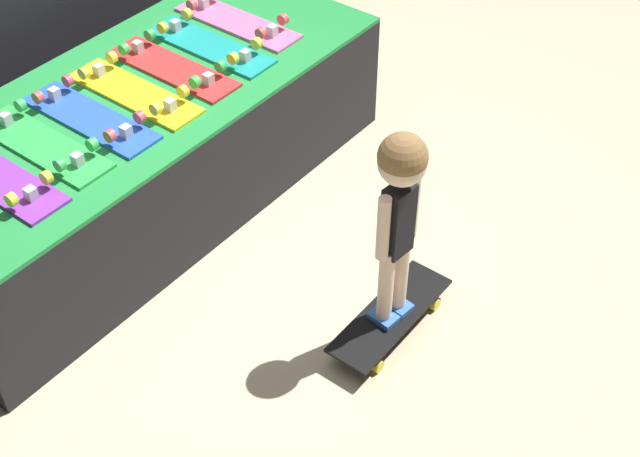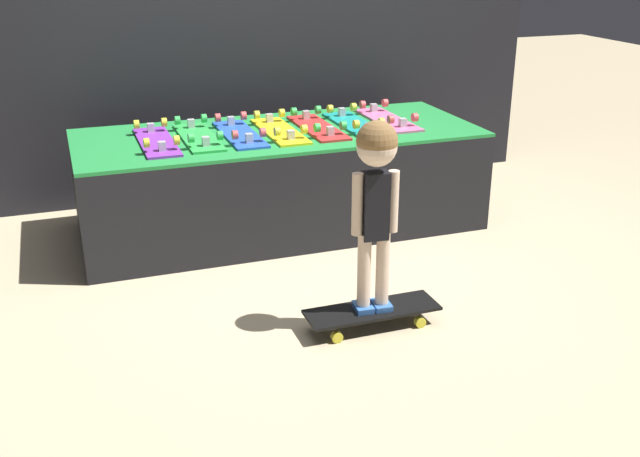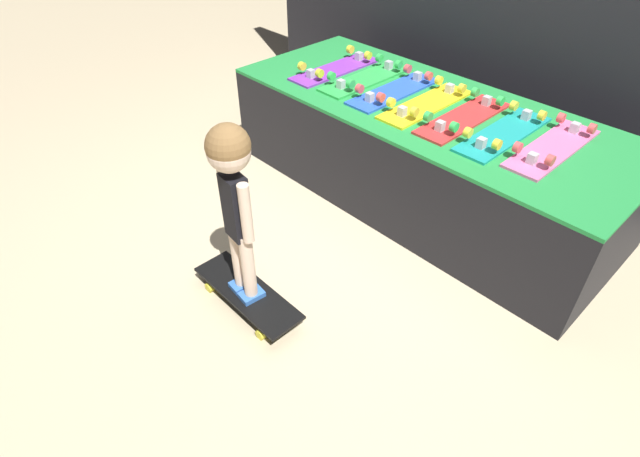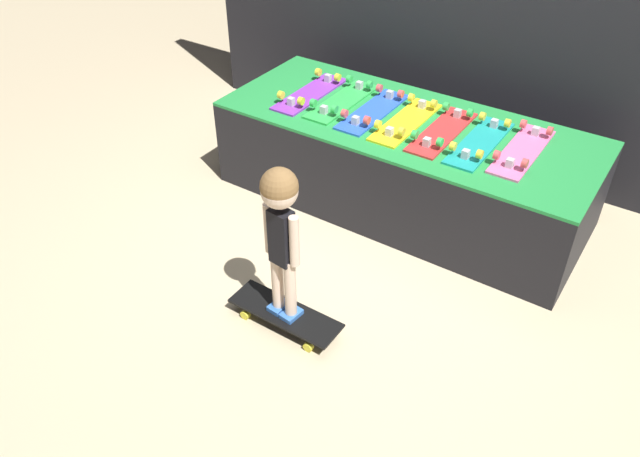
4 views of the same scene
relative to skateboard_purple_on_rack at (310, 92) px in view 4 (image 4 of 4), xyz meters
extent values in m
plane|color=beige|center=(0.73, -0.58, -0.63)|extent=(16.00, 16.00, 0.00)
cube|color=black|center=(0.73, 0.84, 0.51)|extent=(4.28, 0.10, 2.29)
cube|color=black|center=(0.73, 0.03, -0.33)|extent=(2.41, 0.97, 0.59)
cube|color=#23893D|center=(0.73, 0.03, -0.03)|extent=(2.41, 0.97, 0.02)
cube|color=purple|center=(0.00, 0.00, -0.01)|extent=(0.19, 0.67, 0.01)
cube|color=#B7B7BC|center=(0.00, 0.22, 0.02)|extent=(0.04, 0.04, 0.05)
cylinder|color=yellow|center=(0.08, 0.22, 0.05)|extent=(0.03, 0.05, 0.05)
cylinder|color=yellow|center=(-0.08, 0.22, 0.05)|extent=(0.03, 0.05, 0.05)
cube|color=#B7B7BC|center=(0.00, -0.22, 0.02)|extent=(0.04, 0.04, 0.05)
cylinder|color=yellow|center=(0.08, -0.22, 0.05)|extent=(0.03, 0.05, 0.05)
cylinder|color=yellow|center=(-0.08, -0.22, 0.05)|extent=(0.03, 0.05, 0.05)
cube|color=green|center=(0.24, 0.02, -0.01)|extent=(0.19, 0.67, 0.01)
cube|color=#B7B7BC|center=(0.24, 0.24, 0.02)|extent=(0.04, 0.04, 0.05)
cylinder|color=green|center=(0.33, 0.24, 0.05)|extent=(0.03, 0.05, 0.05)
cylinder|color=green|center=(0.16, 0.24, 0.05)|extent=(0.03, 0.05, 0.05)
cube|color=#B7B7BC|center=(0.24, -0.20, 0.02)|extent=(0.04, 0.04, 0.05)
cylinder|color=green|center=(0.33, -0.20, 0.05)|extent=(0.03, 0.05, 0.05)
cylinder|color=green|center=(0.16, -0.20, 0.05)|extent=(0.03, 0.05, 0.05)
cube|color=blue|center=(0.49, 0.01, -0.01)|extent=(0.19, 0.67, 0.01)
cube|color=#B7B7BC|center=(0.49, 0.23, 0.02)|extent=(0.04, 0.04, 0.05)
cylinder|color=#D84C4C|center=(0.57, 0.23, 0.05)|extent=(0.03, 0.05, 0.05)
cylinder|color=#D84C4C|center=(0.41, 0.23, 0.05)|extent=(0.03, 0.05, 0.05)
cube|color=#B7B7BC|center=(0.49, -0.21, 0.02)|extent=(0.04, 0.04, 0.05)
cylinder|color=#D84C4C|center=(0.57, -0.21, 0.05)|extent=(0.03, 0.05, 0.05)
cylinder|color=#D84C4C|center=(0.41, -0.21, 0.05)|extent=(0.03, 0.05, 0.05)
cube|color=yellow|center=(0.73, 0.00, -0.01)|extent=(0.19, 0.67, 0.01)
cube|color=#B7B7BC|center=(0.73, 0.22, 0.02)|extent=(0.04, 0.04, 0.05)
cylinder|color=yellow|center=(0.81, 0.22, 0.05)|extent=(0.03, 0.05, 0.05)
cylinder|color=yellow|center=(0.65, 0.22, 0.05)|extent=(0.03, 0.05, 0.05)
cube|color=#B7B7BC|center=(0.73, -0.22, 0.02)|extent=(0.04, 0.04, 0.05)
cylinder|color=yellow|center=(0.81, -0.22, 0.05)|extent=(0.03, 0.05, 0.05)
cylinder|color=yellow|center=(0.65, -0.22, 0.05)|extent=(0.03, 0.05, 0.05)
cube|color=red|center=(0.98, 0.01, -0.01)|extent=(0.19, 0.67, 0.01)
cube|color=#B7B7BC|center=(0.98, 0.23, 0.02)|extent=(0.04, 0.04, 0.05)
cylinder|color=green|center=(1.06, 0.23, 0.05)|extent=(0.03, 0.05, 0.05)
cylinder|color=green|center=(0.90, 0.23, 0.05)|extent=(0.03, 0.05, 0.05)
cube|color=#B7B7BC|center=(0.98, -0.21, 0.02)|extent=(0.04, 0.04, 0.05)
cylinder|color=green|center=(1.06, -0.21, 0.05)|extent=(0.03, 0.05, 0.05)
cylinder|color=green|center=(0.90, -0.21, 0.05)|extent=(0.03, 0.05, 0.05)
cube|color=teal|center=(1.22, 0.01, -0.01)|extent=(0.19, 0.67, 0.01)
cube|color=#B7B7BC|center=(1.22, 0.23, 0.02)|extent=(0.04, 0.04, 0.05)
cylinder|color=yellow|center=(1.30, 0.23, 0.05)|extent=(0.03, 0.05, 0.05)
cylinder|color=yellow|center=(1.14, 0.23, 0.05)|extent=(0.03, 0.05, 0.05)
cube|color=#B7B7BC|center=(1.22, -0.21, 0.02)|extent=(0.04, 0.04, 0.05)
cylinder|color=yellow|center=(1.30, -0.21, 0.05)|extent=(0.03, 0.05, 0.05)
cylinder|color=yellow|center=(1.14, -0.21, 0.05)|extent=(0.03, 0.05, 0.05)
cube|color=pink|center=(1.46, 0.05, -0.01)|extent=(0.19, 0.67, 0.01)
cube|color=#B7B7BC|center=(1.46, 0.28, 0.02)|extent=(0.04, 0.04, 0.05)
cylinder|color=#D84C4C|center=(1.55, 0.28, 0.05)|extent=(0.03, 0.05, 0.05)
cylinder|color=#D84C4C|center=(1.38, 0.28, 0.05)|extent=(0.03, 0.05, 0.05)
cube|color=#B7B7BC|center=(1.46, -0.17, 0.02)|extent=(0.04, 0.04, 0.05)
cylinder|color=#D84C4C|center=(1.55, -0.17, 0.05)|extent=(0.03, 0.05, 0.05)
cylinder|color=#D84C4C|center=(1.38, -0.17, 0.05)|extent=(0.03, 0.05, 0.05)
cube|color=black|center=(0.76, -1.36, -0.55)|extent=(0.63, 0.20, 0.01)
cube|color=#B7B7BC|center=(0.97, -1.36, -0.58)|extent=(0.04, 0.04, 0.05)
cylinder|color=yellow|center=(0.97, -1.27, -0.60)|extent=(0.05, 0.03, 0.05)
cylinder|color=yellow|center=(0.97, -1.45, -0.60)|extent=(0.05, 0.03, 0.05)
cube|color=#B7B7BC|center=(0.55, -1.36, -0.58)|extent=(0.04, 0.04, 0.05)
cylinder|color=yellow|center=(0.55, -1.27, -0.60)|extent=(0.05, 0.03, 0.05)
cylinder|color=yellow|center=(0.55, -1.45, -0.60)|extent=(0.05, 0.03, 0.05)
cube|color=#3870C6|center=(0.81, -1.36, -0.53)|extent=(0.09, 0.12, 0.03)
cylinder|color=beige|center=(0.81, -1.36, -0.33)|extent=(0.06, 0.06, 0.36)
cube|color=#3870C6|center=(0.72, -1.36, -0.53)|extent=(0.09, 0.12, 0.03)
cylinder|color=beige|center=(0.72, -1.36, -0.33)|extent=(0.06, 0.06, 0.36)
cube|color=black|center=(0.76, -1.36, -0.03)|extent=(0.12, 0.09, 0.31)
cylinder|color=beige|center=(0.85, -1.37, -0.01)|extent=(0.05, 0.05, 0.28)
cylinder|color=beige|center=(0.68, -1.35, -0.01)|extent=(0.05, 0.05, 0.28)
sphere|color=beige|center=(0.76, -1.36, 0.24)|extent=(0.18, 0.18, 0.18)
sphere|color=olive|center=(0.76, -1.36, 0.27)|extent=(0.18, 0.18, 0.18)
camera|label=1|loc=(-1.35, -2.63, 2.16)|focal=50.00mm
camera|label=2|loc=(-0.51, -4.21, 1.10)|focal=42.00mm
camera|label=3|loc=(2.24, -2.27, 1.23)|focal=28.00mm
camera|label=4|loc=(2.24, -3.23, 1.84)|focal=35.00mm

